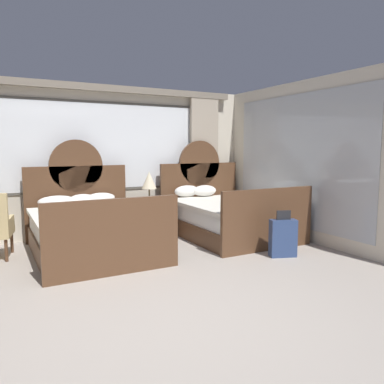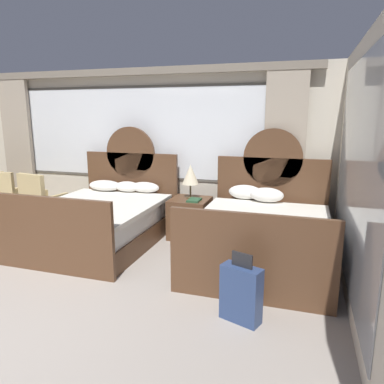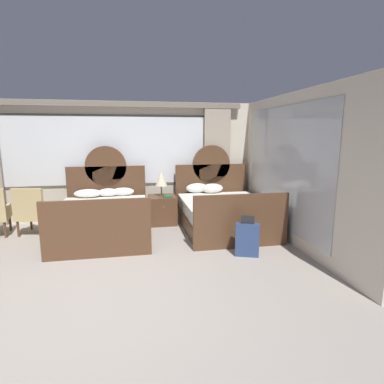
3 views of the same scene
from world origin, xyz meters
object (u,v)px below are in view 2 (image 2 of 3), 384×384
(table_lamp_on_nightstand, at_px, (190,175))
(suitcase_on_floor, at_px, (241,294))
(book_on_nightstand, at_px, (194,200))
(armchair_by_window_left, at_px, (41,200))
(bed_near_mirror, at_px, (262,235))
(bed_near_window, at_px, (101,219))
(nightstand_between_beds, at_px, (190,218))
(armchair_by_window_centre, at_px, (5,197))

(table_lamp_on_nightstand, relative_size, suitcase_on_floor, 0.78)
(book_on_nightstand, xyz_separation_m, armchair_by_window_left, (-2.69, -0.19, -0.14))
(bed_near_mirror, bearing_deg, armchair_by_window_left, 175.02)
(bed_near_mirror, xyz_separation_m, book_on_nightstand, (-1.10, 0.52, 0.28))
(bed_near_mirror, height_order, armchair_by_window_left, bed_near_mirror)
(bed_near_window, xyz_separation_m, armchair_by_window_left, (-1.37, 0.32, 0.13))
(bed_near_mirror, relative_size, nightstand_between_beds, 3.57)
(nightstand_between_beds, relative_size, book_on_nightstand, 2.40)
(table_lamp_on_nightstand, relative_size, book_on_nightstand, 2.05)
(armchair_by_window_centre, xyz_separation_m, suitcase_on_floor, (4.52, -1.82, -0.22))
(nightstand_between_beds, distance_m, table_lamp_on_nightstand, 0.69)
(suitcase_on_floor, bearing_deg, bed_near_mirror, 89.22)
(table_lamp_on_nightstand, relative_size, armchair_by_window_centre, 0.56)
(bed_near_window, xyz_separation_m, nightstand_between_beds, (1.21, 0.63, -0.05))
(bed_near_mirror, bearing_deg, suitcase_on_floor, -90.78)
(book_on_nightstand, xyz_separation_m, armchair_by_window_centre, (-3.44, -0.19, -0.14))
(bed_near_mirror, xyz_separation_m, table_lamp_on_nightstand, (-1.22, 0.70, 0.63))
(bed_near_window, height_order, bed_near_mirror, same)
(bed_near_window, xyz_separation_m, book_on_nightstand, (1.32, 0.51, 0.27))
(table_lamp_on_nightstand, height_order, armchair_by_window_centre, table_lamp_on_nightstand)
(armchair_by_window_left, xyz_separation_m, armchair_by_window_centre, (-0.75, -0.00, 0.00))
(suitcase_on_floor, bearing_deg, book_on_nightstand, 118.15)
(bed_near_window, bearing_deg, table_lamp_on_nightstand, 30.02)
(armchair_by_window_left, relative_size, suitcase_on_floor, 1.41)
(armchair_by_window_centre, bearing_deg, armchair_by_window_left, 0.04)
(nightstand_between_beds, distance_m, suitcase_on_floor, 2.44)
(armchair_by_window_centre, bearing_deg, bed_near_window, -8.67)
(nightstand_between_beds, xyz_separation_m, table_lamp_on_nightstand, (-0.01, 0.06, 0.68))
(book_on_nightstand, height_order, suitcase_on_floor, suitcase_on_floor)
(bed_near_mirror, distance_m, armchair_by_window_left, 3.80)
(bed_near_mirror, xyz_separation_m, nightstand_between_beds, (-1.20, 0.64, -0.05))
(table_lamp_on_nightstand, bearing_deg, bed_near_window, -149.98)
(nightstand_between_beds, relative_size, suitcase_on_floor, 0.92)
(book_on_nightstand, bearing_deg, nightstand_between_beds, 132.22)
(table_lamp_on_nightstand, distance_m, armchair_by_window_centre, 3.38)
(bed_near_window, xyz_separation_m, armchair_by_window_centre, (-2.12, 0.32, 0.13))
(bed_near_window, relative_size, bed_near_mirror, 1.00)
(bed_near_mirror, height_order, nightstand_between_beds, bed_near_mirror)
(bed_near_mirror, height_order, armchair_by_window_centre, bed_near_mirror)
(bed_near_mirror, relative_size, book_on_nightstand, 8.56)
(armchair_by_window_left, bearing_deg, armchair_by_window_centre, -179.96)
(nightstand_between_beds, relative_size, armchair_by_window_left, 0.65)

